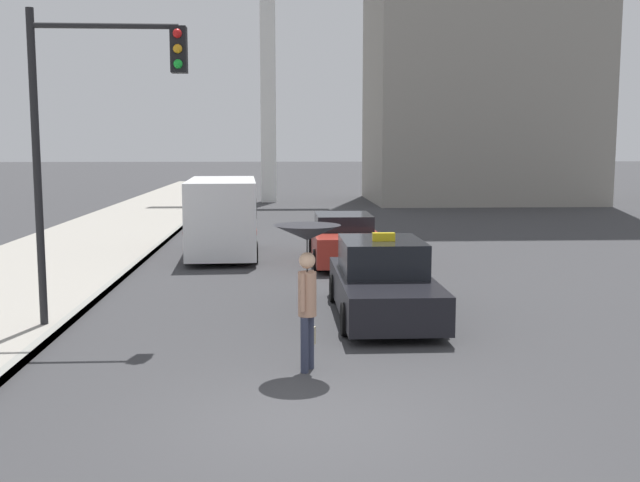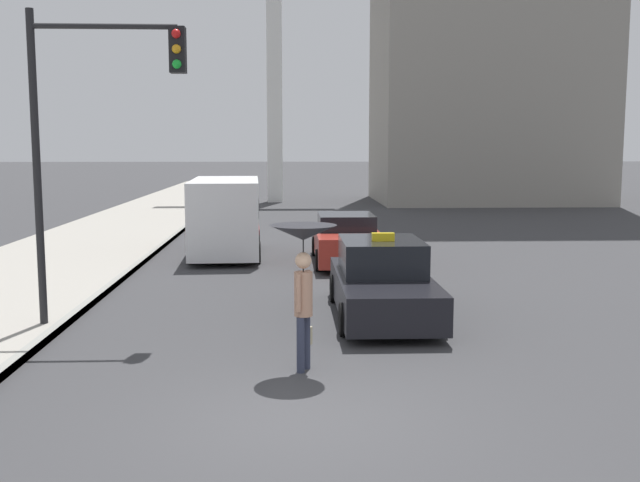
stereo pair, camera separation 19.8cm
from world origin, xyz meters
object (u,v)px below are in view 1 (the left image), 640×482
Objects in this scene: ambulance_van at (222,214)px; sedan_red at (344,240)px; traffic_light at (95,114)px; taxi at (383,282)px; pedestrian_with_umbrella at (307,254)px.

sedan_red is at bearing 154.69° from ambulance_van.
traffic_light reaches higher than ambulance_van.
sedan_red is (-0.18, 6.90, -0.02)m from taxi.
traffic_light is (-5.12, -7.86, 3.28)m from sedan_red.
pedestrian_with_umbrella reaches higher than taxi.
taxi is 0.91× the size of ambulance_van.
sedan_red is 0.80× the size of traffic_light.
ambulance_van is at bearing -65.74° from taxi.
ambulance_van is at bearing 34.84° from pedestrian_with_umbrella.
ambulance_van is at bearing 80.86° from traffic_light.
ambulance_van is at bearing -22.69° from sedan_red.
taxi is 4.08m from pedestrian_with_umbrella.
traffic_light is at bearing 56.94° from sedan_red.
taxi reaches higher than sedan_red.
pedestrian_with_umbrella is at bearing 82.08° from sedan_red.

